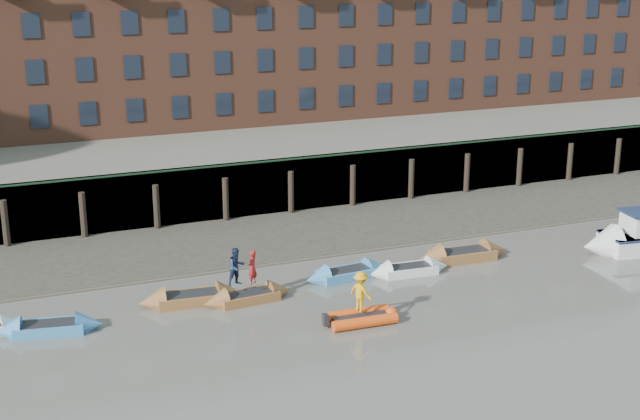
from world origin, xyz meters
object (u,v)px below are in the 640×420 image
rowboat_6 (463,255)px  rowboat_1 (49,328)px  person_rower_a (252,267)px  rowboat_4 (347,273)px  person_rib_crew (361,292)px  rowboat_2 (192,298)px  rowboat_5 (409,270)px  motor_launch (634,238)px  rib_tender (364,317)px  rowboat_3 (248,297)px  person_rower_b (237,267)px

rowboat_6 → rowboat_1: bearing=-173.6°
rowboat_1 → rowboat_6: 20.45m
rowboat_1 → person_rower_a: bearing=10.9°
rowboat_4 → person_rib_crew: size_ratio=2.54×
rowboat_2 → rowboat_6: rowboat_6 is taller
rowboat_2 → rowboat_5: (10.70, -0.41, -0.03)m
rowboat_6 → motor_launch: 9.19m
rowboat_4 → rib_tender: size_ratio=1.41×
rowboat_3 → person_rib_crew: person_rib_crew is taller
motor_launch → rowboat_3: bearing=4.4°
rowboat_3 → rowboat_4: 5.38m
rowboat_5 → rowboat_6: rowboat_6 is taller
rowboat_1 → person_rower_b: (8.18, 0.24, 1.46)m
person_rower_b → rowboat_3: bearing=-31.3°
rowboat_1 → person_rower_a: size_ratio=2.83×
rowboat_3 → rowboat_1: bearing=176.4°
rowboat_2 → rowboat_3: bearing=-11.9°
rowboat_4 → rowboat_5: size_ratio=1.05×
motor_launch → person_rib_crew: size_ratio=3.94×
rowboat_1 → person_rower_b: person_rower_b is taller
person_rower_a → person_rib_crew: size_ratio=0.91×
rowboat_3 → motor_launch: motor_launch is taller
rowboat_4 → person_rower_a: size_ratio=2.80×
rowboat_1 → person_rower_b: 8.31m
rib_tender → person_rower_a: size_ratio=1.99×
rowboat_5 → rib_tender: bearing=-131.4°
person_rower_b → rib_tender: bearing=-59.4°
rowboat_3 → person_rower_b: 1.54m
rowboat_3 → rowboat_5: bearing=-1.9°
person_rower_b → person_rower_a: bearing=-27.9°
person_rower_b → person_rib_crew: person_rower_b is taller
rib_tender → motor_launch: motor_launch is taller
rowboat_1 → rowboat_3: size_ratio=1.05×
motor_launch → person_rower_a: bearing=4.4°
person_rower_a → person_rib_crew: person_rower_a is taller
rib_tender → person_rower_a: (-3.61, 4.04, 1.38)m
rowboat_1 → person_rib_crew: bearing=-7.0°
rowboat_1 → rowboat_2: rowboat_2 is taller
person_rower_a → person_rib_crew: (3.51, -3.95, -0.23)m
rowboat_1 → person_rib_crew: (12.35, -3.87, 1.16)m
rib_tender → motor_launch: bearing=12.5°
person_rower_a → person_rower_b: 0.69m
rowboat_2 → rib_tender: (6.22, -4.82, -0.01)m
person_rower_b → rowboat_4: bearing=-6.4°
motor_launch → rowboat_1: bearing=5.5°
person_rib_crew → person_rower_a: bearing=16.9°
person_rib_crew → rowboat_6: bearing=-82.5°
rowboat_1 → person_rower_b: size_ratio=2.62×
rowboat_4 → person_rower_a: (-5.08, -1.01, 1.39)m
motor_launch → person_rib_crew: bearing=17.0°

